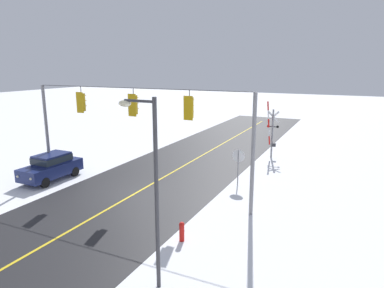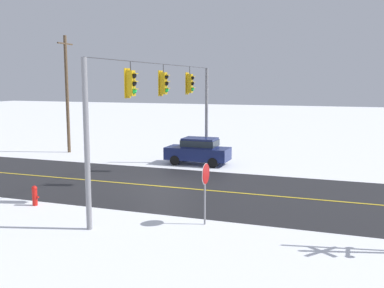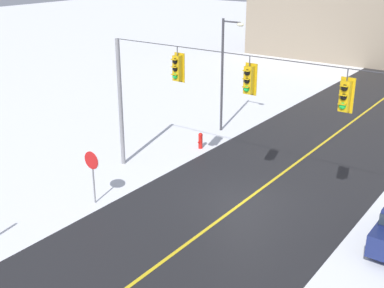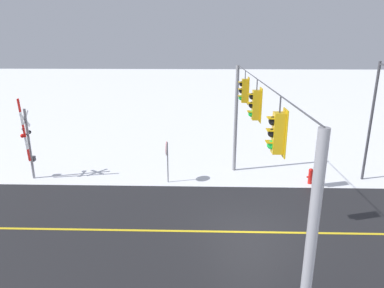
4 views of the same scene
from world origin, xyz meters
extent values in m
plane|color=white|center=(0.00, 0.00, 0.00)|extent=(160.00, 160.00, 0.00)
cylinder|color=gray|center=(-7.00, 0.00, 3.10)|extent=(0.20, 0.20, 6.20)
cylinder|color=gray|center=(7.00, 0.00, 3.10)|extent=(0.20, 0.20, 6.20)
cylinder|color=#38383D|center=(0.00, 0.00, 6.20)|extent=(14.00, 0.04, 0.04)
cylinder|color=#38383D|center=(-3.53, 0.00, 6.01)|extent=(0.04, 0.04, 0.38)
cube|color=#C6990F|center=(-3.53, 0.00, 5.28)|extent=(0.34, 0.28, 1.08)
cube|color=#C6990F|center=(-3.53, 0.16, 5.28)|extent=(0.52, 0.03, 1.26)
sphere|color=black|center=(-3.53, -0.15, 5.60)|extent=(0.24, 0.24, 0.24)
cube|color=#C6990F|center=(-3.53, -0.22, 5.68)|extent=(0.26, 0.16, 0.03)
sphere|color=black|center=(-3.53, -0.15, 5.28)|extent=(0.24, 0.24, 0.24)
cube|color=#C6990F|center=(-3.53, -0.22, 5.36)|extent=(0.26, 0.16, 0.03)
sphere|color=green|center=(-3.53, -0.15, 4.96)|extent=(0.24, 0.24, 0.24)
cube|color=#C6990F|center=(-3.53, -0.22, 5.04)|extent=(0.26, 0.16, 0.03)
cylinder|color=#38383D|center=(-0.03, 0.00, 6.00)|extent=(0.04, 0.04, 0.40)
cube|color=#C6990F|center=(-0.03, 0.00, 5.26)|extent=(0.34, 0.28, 1.08)
cube|color=#C6990F|center=(-0.03, 0.16, 5.26)|extent=(0.52, 0.03, 1.26)
sphere|color=black|center=(-0.03, -0.15, 5.58)|extent=(0.24, 0.24, 0.24)
cube|color=#C6990F|center=(-0.03, -0.22, 5.67)|extent=(0.26, 0.16, 0.03)
sphere|color=black|center=(-0.03, -0.15, 5.26)|extent=(0.24, 0.24, 0.24)
cube|color=#C6990F|center=(-0.03, -0.22, 5.35)|extent=(0.26, 0.16, 0.03)
sphere|color=green|center=(-0.03, -0.15, 4.94)|extent=(0.24, 0.24, 0.24)
cube|color=#C6990F|center=(-0.03, -0.22, 5.03)|extent=(0.26, 0.16, 0.03)
cylinder|color=#38383D|center=(3.79, 0.00, 5.99)|extent=(0.04, 0.04, 0.42)
cube|color=#C6990F|center=(3.79, 0.00, 5.24)|extent=(0.34, 0.28, 1.08)
cube|color=#C6990F|center=(3.79, 0.16, 5.24)|extent=(0.52, 0.03, 1.26)
sphere|color=black|center=(3.79, -0.15, 5.56)|extent=(0.24, 0.24, 0.24)
cube|color=#C6990F|center=(3.79, -0.22, 5.64)|extent=(0.26, 0.16, 0.03)
sphere|color=black|center=(3.79, -0.15, 5.24)|extent=(0.24, 0.24, 0.24)
cube|color=#C6990F|center=(3.79, -0.22, 5.32)|extent=(0.26, 0.16, 0.03)
sphere|color=green|center=(3.79, -0.15, 4.92)|extent=(0.24, 0.24, 0.24)
cube|color=#C6990F|center=(3.79, -0.22, 5.00)|extent=(0.26, 0.16, 0.03)
cylinder|color=gray|center=(-5.05, -3.80, 1.15)|extent=(0.07, 0.07, 2.30)
cylinder|color=#B71414|center=(-5.05, -3.84, 1.95)|extent=(0.76, 0.03, 0.76)
cylinder|color=white|center=(-5.05, -3.82, 1.95)|extent=(0.80, 0.01, 0.80)
cylinder|color=gray|center=(-5.42, -11.50, 2.00)|extent=(0.14, 0.14, 4.00)
cube|color=white|center=(-5.42, -11.55, 3.40)|extent=(0.98, 0.04, 0.98)
cube|color=white|center=(-5.42, -11.55, 3.40)|extent=(0.98, 0.04, 0.98)
cube|color=#38383D|center=(-5.42, -11.54, 2.60)|extent=(0.80, 0.06, 0.08)
sphere|color=black|center=(-5.80, -11.60, 2.60)|extent=(0.22, 0.22, 0.22)
sphere|color=red|center=(-5.04, -11.60, 2.60)|extent=(0.22, 0.22, 0.22)
cube|color=red|center=(-5.21, -11.50, 1.45)|extent=(0.16, 0.08, 0.71)
cube|color=white|center=(-5.15, -11.50, 2.16)|extent=(0.16, 0.08, 0.71)
cube|color=red|center=(-5.09, -11.50, 2.86)|extent=(0.16, 0.08, 0.71)
cube|color=white|center=(-5.03, -11.50, 3.57)|extent=(0.16, 0.08, 0.71)
cube|color=red|center=(-4.97, -11.50, 4.27)|extent=(0.16, 0.08, 0.71)
cube|color=#38383D|center=(-5.60, -11.50, 1.10)|extent=(0.28, 0.20, 0.28)
cylinder|color=#38383D|center=(-5.80, 7.11, 3.25)|extent=(0.14, 0.14, 6.50)
cylinder|color=red|center=(-5.08, 3.97, 0.35)|extent=(0.22, 0.22, 0.70)
sphere|color=red|center=(-5.08, 3.97, 0.76)|extent=(0.24, 0.24, 0.24)
cylinder|color=red|center=(-5.08, 3.83, 0.39)|extent=(0.09, 0.10, 0.09)
camera|label=1|loc=(-11.34, 16.07, 7.42)|focal=32.20mm
camera|label=2|loc=(-20.50, -8.79, 5.36)|focal=41.61mm
camera|label=3|loc=(9.38, -16.74, 9.89)|focal=47.05mm
camera|label=4|loc=(12.43, -1.99, 7.56)|focal=32.11mm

